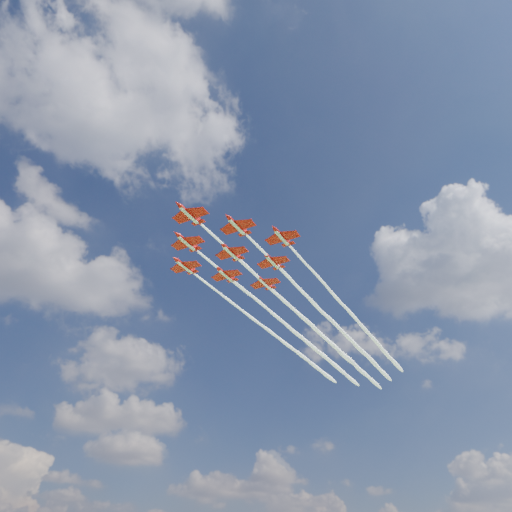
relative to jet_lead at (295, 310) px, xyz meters
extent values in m
cylinder|color=#B70E0A|center=(-47.06, -36.49, 0.00)|extent=(6.63, 5.47, 1.04)
cone|color=#B70E0A|center=(-50.80, -39.40, 0.00)|extent=(2.14, 1.99, 1.04)
cone|color=#B70E0A|center=(-43.53, -33.76, 0.00)|extent=(1.71, 1.62, 0.95)
ellipsoid|color=black|center=(-48.56, -37.65, 0.43)|extent=(2.09, 1.89, 0.68)
cube|color=#B70E0A|center=(-46.68, -36.20, -0.05)|extent=(7.74, 8.75, 0.13)
cube|color=#B70E0A|center=(-44.06, -34.17, 0.00)|extent=(3.14, 3.51, 0.11)
cube|color=#B70E0A|center=(-43.91, -34.05, 0.85)|extent=(1.28, 1.03, 1.71)
cube|color=silver|center=(-47.06, -36.49, -0.47)|extent=(6.14, 5.03, 0.11)
cylinder|color=#B70E0A|center=(-34.79, -36.58, 0.00)|extent=(6.63, 5.47, 1.04)
cone|color=#B70E0A|center=(-38.54, -39.49, 0.00)|extent=(2.14, 1.99, 1.04)
cone|color=#B70E0A|center=(-31.27, -33.85, 0.00)|extent=(1.71, 1.62, 0.95)
ellipsoid|color=black|center=(-36.29, -37.75, 0.43)|extent=(2.09, 1.89, 0.68)
cube|color=#B70E0A|center=(-34.42, -36.29, -0.05)|extent=(7.74, 8.75, 0.13)
cube|color=#B70E0A|center=(-31.80, -34.26, 0.00)|extent=(3.14, 3.51, 0.11)
cube|color=#B70E0A|center=(-31.65, -34.14, 0.85)|extent=(1.28, 1.03, 1.71)
cube|color=silver|center=(-34.79, -36.58, -0.47)|extent=(6.14, 5.03, 0.11)
cylinder|color=#B70E0A|center=(-44.09, -24.59, 0.00)|extent=(6.63, 5.47, 1.04)
cone|color=#B70E0A|center=(-47.84, -27.50, 0.00)|extent=(2.14, 1.99, 1.04)
cone|color=#B70E0A|center=(-40.57, -21.86, 0.00)|extent=(1.71, 1.62, 0.95)
ellipsoid|color=black|center=(-45.59, -25.75, 0.43)|extent=(2.09, 1.89, 0.68)
cube|color=#B70E0A|center=(-43.72, -24.30, -0.05)|extent=(7.74, 8.75, 0.13)
cube|color=#B70E0A|center=(-41.10, -22.27, 0.00)|extent=(3.14, 3.51, 0.11)
cube|color=#B70E0A|center=(-40.95, -22.15, 0.85)|extent=(1.28, 1.03, 1.71)
cube|color=silver|center=(-44.09, -24.59, -0.47)|extent=(6.14, 5.03, 0.11)
cylinder|color=#B70E0A|center=(-22.53, -36.67, 0.00)|extent=(6.63, 5.47, 1.04)
cone|color=#B70E0A|center=(-26.28, -39.58, 0.00)|extent=(2.14, 1.99, 1.04)
cone|color=#B70E0A|center=(-19.01, -33.94, 0.00)|extent=(1.71, 1.62, 0.95)
ellipsoid|color=black|center=(-24.03, -37.84, 0.43)|extent=(2.09, 1.89, 0.68)
cube|color=#B70E0A|center=(-22.16, -36.38, -0.05)|extent=(7.74, 8.75, 0.13)
cube|color=#B70E0A|center=(-19.54, -34.35, 0.00)|extent=(3.14, 3.51, 0.11)
cube|color=#B70E0A|center=(-19.39, -34.23, 0.85)|extent=(1.28, 1.03, 1.71)
cube|color=silver|center=(-22.53, -36.67, -0.47)|extent=(6.14, 5.03, 0.11)
cylinder|color=#B70E0A|center=(-31.83, -24.68, 0.00)|extent=(6.63, 5.47, 1.04)
cone|color=#B70E0A|center=(-35.58, -27.59, 0.00)|extent=(2.14, 1.99, 1.04)
cone|color=#B70E0A|center=(-28.31, -21.95, 0.00)|extent=(1.71, 1.62, 0.95)
ellipsoid|color=black|center=(-33.33, -25.85, 0.43)|extent=(2.09, 1.89, 0.68)
cube|color=#B70E0A|center=(-31.46, -24.39, -0.05)|extent=(7.74, 8.75, 0.13)
cube|color=#B70E0A|center=(-28.83, -22.36, 0.00)|extent=(3.14, 3.51, 0.11)
cube|color=#B70E0A|center=(-28.68, -22.24, 0.85)|extent=(1.28, 1.03, 1.71)
cube|color=silver|center=(-31.83, -24.68, -0.47)|extent=(6.14, 5.03, 0.11)
cylinder|color=#B70E0A|center=(-41.13, -12.69, 0.00)|extent=(6.63, 5.47, 1.04)
cone|color=#B70E0A|center=(-44.88, -15.60, 0.00)|extent=(2.14, 1.99, 1.04)
cone|color=#B70E0A|center=(-37.61, -9.96, 0.00)|extent=(1.71, 1.62, 0.95)
ellipsoid|color=black|center=(-42.63, -13.86, 0.43)|extent=(2.09, 1.89, 0.68)
cube|color=#B70E0A|center=(-40.75, -12.40, -0.05)|extent=(7.74, 8.75, 0.13)
cube|color=#B70E0A|center=(-38.13, -10.37, 0.00)|extent=(3.14, 3.51, 0.11)
cube|color=#B70E0A|center=(-37.98, -10.25, 0.85)|extent=(1.28, 1.03, 1.71)
cube|color=silver|center=(-41.13, -12.69, -0.47)|extent=(6.14, 5.03, 0.11)
cylinder|color=#B70E0A|center=(-19.57, -24.78, 0.00)|extent=(6.63, 5.47, 1.04)
cone|color=#B70E0A|center=(-23.32, -27.68, 0.00)|extent=(2.14, 1.99, 1.04)
cone|color=#B70E0A|center=(-16.05, -22.04, 0.00)|extent=(1.71, 1.62, 0.95)
ellipsoid|color=black|center=(-21.07, -25.94, 0.43)|extent=(2.09, 1.89, 0.68)
cube|color=#B70E0A|center=(-19.19, -24.49, -0.05)|extent=(7.74, 8.75, 0.13)
cube|color=#B70E0A|center=(-16.57, -22.45, 0.00)|extent=(3.14, 3.51, 0.11)
cube|color=#B70E0A|center=(-16.42, -22.34, 0.85)|extent=(1.28, 1.03, 1.71)
cube|color=silver|center=(-19.57, -24.78, -0.47)|extent=(6.14, 5.03, 0.11)
cylinder|color=#B70E0A|center=(-28.87, -12.79, 0.00)|extent=(6.63, 5.47, 1.04)
cone|color=#B70E0A|center=(-32.61, -15.69, 0.00)|extent=(2.14, 1.99, 1.04)
cone|color=#B70E0A|center=(-25.35, -10.05, 0.00)|extent=(1.71, 1.62, 0.95)
ellipsoid|color=black|center=(-30.37, -13.95, 0.43)|extent=(2.09, 1.89, 0.68)
cube|color=#B70E0A|center=(-28.49, -12.49, -0.05)|extent=(7.74, 8.75, 0.13)
cube|color=#B70E0A|center=(-25.87, -10.46, 0.00)|extent=(3.14, 3.51, 0.11)
cube|color=#B70E0A|center=(-25.72, -10.34, 0.85)|extent=(1.28, 1.03, 1.71)
cube|color=silver|center=(-28.87, -12.79, -0.47)|extent=(6.14, 5.03, 0.11)
cylinder|color=#B70E0A|center=(-16.61, -12.88, 0.00)|extent=(6.63, 5.47, 1.04)
cone|color=#B70E0A|center=(-20.35, -15.78, 0.00)|extent=(2.14, 1.99, 1.04)
cone|color=#B70E0A|center=(-13.08, -10.15, 0.00)|extent=(1.71, 1.62, 0.95)
ellipsoid|color=black|center=(-18.10, -14.04, 0.43)|extent=(2.09, 1.89, 0.68)
cube|color=#B70E0A|center=(-16.23, -12.59, -0.05)|extent=(7.74, 8.75, 0.13)
cube|color=#B70E0A|center=(-13.61, -10.55, 0.00)|extent=(3.14, 3.51, 0.11)
cube|color=#B70E0A|center=(-13.46, -10.44, 0.85)|extent=(1.28, 1.03, 1.71)
cube|color=silver|center=(-16.61, -12.88, -0.47)|extent=(6.14, 5.03, 0.11)
camera|label=1|loc=(-70.47, -130.63, -71.83)|focal=35.00mm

